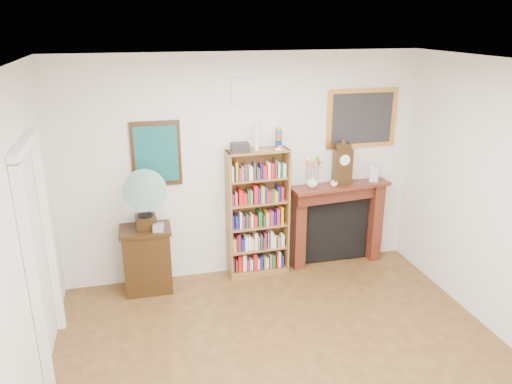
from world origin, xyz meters
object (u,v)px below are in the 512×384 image
bookshelf (258,207)px  side_cabinet (147,259)px  gramophone (144,196)px  mantel_clock (343,165)px  bottle_right (376,174)px  teacup (334,184)px  bottle_left (372,173)px  cd_stack (158,227)px  fireplace (337,216)px  flower_vase (312,182)px

bookshelf → side_cabinet: (-1.40, -0.08, -0.52)m
gramophone → mantel_clock: size_ratio=1.46×
bottle_right → teacup: bearing=-175.6°
side_cabinet → teacup: size_ratio=9.20×
bookshelf → teacup: (0.98, -0.06, 0.24)m
bottle_left → side_cabinet: bearing=-178.1°
cd_stack → mantel_clock: mantel_clock is taller
fireplace → flower_vase: bearing=-174.5°
gramophone → bottle_left: (2.92, 0.20, -0.00)m
mantel_clock → teacup: bearing=-152.3°
bottle_right → side_cabinet: bearing=-178.6°
teacup → bottle_left: bearing=7.4°
teacup → bottle_left: bottle_left is taller
cd_stack → teacup: 2.26m
fireplace → bottle_right: bearing=-13.4°
side_cabinet → bookshelf: bearing=4.1°
side_cabinet → fireplace: fireplace is taller
cd_stack → flower_vase: (1.95, 0.17, 0.35)m
side_cabinet → gramophone: (0.02, -0.10, 0.85)m
teacup → bottle_right: (0.61, 0.05, 0.07)m
bookshelf → bottle_left: bearing=-2.1°
bookshelf → side_cabinet: bearing=-179.4°
bookshelf → bottle_left: size_ratio=7.93×
side_cabinet → mantel_clock: size_ratio=1.52×
bottle_right → bottle_left: bearing=151.2°
bottle_left → mantel_clock: bearing=-179.4°
teacup → bottle_right: size_ratio=0.44×
mantel_clock → bottle_right: 0.50m
cd_stack → teacup: bearing=3.5°
flower_vase → gramophone: bearing=-175.5°
cd_stack → flower_vase: 1.99m
gramophone → bottle_right: gramophone is taller
side_cabinet → fireplace: size_ratio=0.60×
fireplace → teacup: teacup is taller
bookshelf → side_cabinet: 1.49m
mantel_clock → bookshelf: bearing=-178.8°
mantel_clock → flower_vase: size_ratio=3.52×
cd_stack → flower_vase: size_ratio=0.79×
fireplace → flower_vase: flower_vase is taller
mantel_clock → bottle_left: mantel_clock is taller
flower_vase → bottle_left: (0.84, 0.04, 0.04)m
flower_vase → bookshelf: bearing=178.3°
side_cabinet → bottle_left: bottle_left is taller
fireplace → mantel_clock: (0.02, -0.05, 0.73)m
mantel_clock → teacup: (-0.13, -0.07, -0.22)m
fireplace → bottle_right: 0.75m
bookshelf → mantel_clock: (1.12, 0.01, 0.47)m
gramophone → flower_vase: bearing=0.0°
fireplace → bottle_left: 0.74m
side_cabinet → mantel_clock: (2.51, 0.09, 0.98)m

